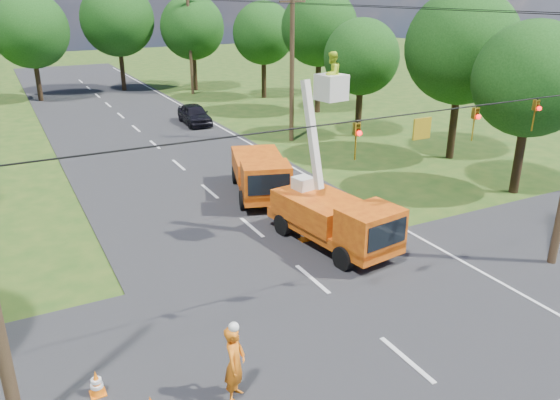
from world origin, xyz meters
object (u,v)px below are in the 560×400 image
tree_right_a (532,79)px  tree_far_c (192,27)px  ground_worker (235,364)px  pole_right_far (190,40)px  pole_right_mid (292,63)px  distant_car (194,114)px  traffic_cone_6 (266,165)px  traffic_cone_4 (97,383)px  bucket_truck (335,209)px  tree_far_b (117,20)px  traffic_cone_2 (304,233)px  tree_far_a (30,30)px  second_truck (260,174)px  tree_right_e (263,33)px  tree_right_b (462,47)px  tree_right_d (319,28)px  tree_right_c (362,57)px

tree_right_a → tree_far_c: size_ratio=0.90×
ground_worker → pole_right_far: bearing=22.7°
tree_right_a → pole_right_mid: bearing=109.7°
distant_car → traffic_cone_6: (-0.31, -12.69, -0.40)m
traffic_cone_4 → pole_right_far: pole_right_far is taller
bucket_truck → tree_far_b: (0.84, 40.01, 5.24)m
tree_far_b → traffic_cone_2: bearing=-92.4°
pole_right_far → tree_far_a: size_ratio=1.05×
second_truck → traffic_cone_2: 5.55m
traffic_cone_2 → tree_right_e: size_ratio=0.08×
pole_right_mid → tree_right_b: bearing=-50.9°
bucket_truck → ground_worker: 9.22m
distant_car → tree_far_a: tree_far_a is taller
pole_right_far → tree_far_b: 7.63m
tree_right_b → tree_far_a: size_ratio=1.02×
traffic_cone_2 → tree_far_b: bearing=87.6°
distant_car → tree_right_b: tree_right_b is taller
tree_right_b → tree_right_d: size_ratio=1.00×
traffic_cone_4 → tree_right_b: tree_right_b is taller
tree_far_b → tree_right_c: bearing=-68.6°
ground_worker → tree_right_a: size_ratio=0.25×
distant_car → tree_right_b: (10.66, -15.54, 5.68)m
distant_car → tree_right_e: (9.46, 7.46, 5.05)m
tree_right_a → tree_far_c: tree_far_c is taller
distant_car → tree_right_a: 23.89m
traffic_cone_4 → traffic_cone_6: 18.51m
traffic_cone_6 → pole_right_mid: 8.32m
pole_right_far → tree_far_b: tree_far_b is taller
traffic_cone_6 → tree_right_d: 17.43m
tree_far_a → traffic_cone_4: bearing=-93.6°
distant_car → traffic_cone_2: bearing=-94.7°
tree_far_c → traffic_cone_4: bearing=-112.5°
tree_far_b → traffic_cone_4: bearing=-103.5°
tree_right_c → tree_far_a: size_ratio=0.82×
bucket_truck → traffic_cone_6: size_ratio=10.45×
traffic_cone_4 → pole_right_mid: 25.78m
second_truck → tree_far_c: tree_far_c is taller
traffic_cone_2 → tree_right_c: bearing=47.9°
second_truck → traffic_cone_4: 14.59m
bucket_truck → pole_right_far: 35.76m
traffic_cone_6 → pole_right_mid: (4.47, 5.16, 4.75)m
traffic_cone_2 → tree_far_a: tree_far_a is taller
tree_right_a → tree_right_c: 13.01m
second_truck → tree_right_e: bearing=81.4°
second_truck → tree_right_a: size_ratio=0.75×
tree_right_b → traffic_cone_4: bearing=-153.2°
distant_car → tree_right_d: (10.46, -0.54, 5.92)m
traffic_cone_2 → tree_far_c: size_ratio=0.08×
tree_right_b → ground_worker: bearing=-146.2°
second_truck → pole_right_far: bearing=95.1°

